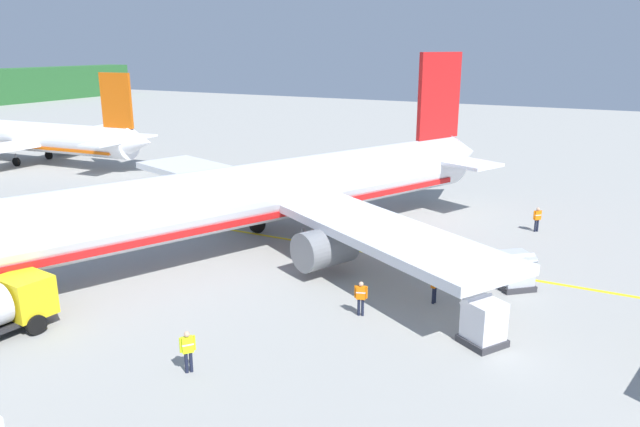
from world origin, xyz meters
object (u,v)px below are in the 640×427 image
(crew_loader_right, at_px, (361,296))
(crew_marshaller, at_px, (188,348))
(airliner_foreground, at_px, (266,194))
(airliner_mid_apron, at_px, (25,137))
(cargo_container_near, at_px, (483,323))
(crew_loader_left, at_px, (537,217))
(cargo_container_mid, at_px, (515,271))
(crew_supervisor, at_px, (435,284))

(crew_loader_right, bearing_deg, crew_marshaller, 153.11)
(crew_marshaller, height_order, crew_loader_right, crew_marshaller)
(airliner_foreground, distance_m, airliner_mid_apron, 40.36)
(crew_marshaller, bearing_deg, airliner_mid_apron, 58.91)
(airliner_mid_apron, xyz_separation_m, cargo_container_near, (-18.98, -53.78, -1.80))
(airliner_mid_apron, distance_m, crew_loader_left, 53.53)
(cargo_container_near, relative_size, crew_loader_left, 1.31)
(cargo_container_mid, distance_m, crew_marshaller, 17.57)
(crew_supervisor, bearing_deg, airliner_foreground, 72.52)
(airliner_foreground, relative_size, airliner_mid_apron, 1.14)
(cargo_container_near, distance_m, crew_loader_right, 5.75)
(cargo_container_mid, xyz_separation_m, crew_marshaller, (-14.57, 9.81, 0.08))
(crew_marshaller, height_order, crew_supervisor, crew_marshaller)
(cargo_container_mid, bearing_deg, crew_marshaller, 146.07)
(crew_loader_left, bearing_deg, airliner_foreground, 126.17)
(airliner_foreground, bearing_deg, crew_loader_left, -53.83)
(crew_loader_left, bearing_deg, airliner_mid_apron, 88.85)
(crew_loader_left, relative_size, crew_loader_right, 0.99)
(airliner_foreground, xyz_separation_m, airliner_mid_apron, (12.01, 38.53, -0.59))
(cargo_container_mid, relative_size, crew_loader_right, 1.42)
(airliner_mid_apron, xyz_separation_m, crew_loader_left, (-1.08, -53.49, -1.79))
(cargo_container_near, height_order, crew_loader_right, cargo_container_near)
(airliner_mid_apron, xyz_separation_m, crew_loader_right, (-18.81, -48.03, -1.78))
(crew_marshaller, relative_size, crew_supervisor, 1.01)
(airliner_foreground, distance_m, crew_marshaller, 15.78)
(airliner_mid_apron, distance_m, cargo_container_mid, 55.25)
(cargo_container_mid, height_order, crew_loader_right, cargo_container_mid)
(airliner_foreground, height_order, crew_marshaller, airliner_foreground)
(crew_loader_left, xyz_separation_m, crew_supervisor, (-14.76, 2.78, 0.02))
(crew_loader_left, bearing_deg, cargo_container_near, -179.07)
(crew_marshaller, bearing_deg, crew_loader_right, -26.89)
(cargo_container_mid, distance_m, crew_loader_left, 10.94)
(airliner_mid_apron, relative_size, crew_marshaller, 19.65)
(crew_marshaller, xyz_separation_m, crew_loader_left, (25.51, -9.40, -0.03))
(crew_supervisor, bearing_deg, crew_loader_right, 137.97)
(cargo_container_near, relative_size, crew_supervisor, 1.29)
(airliner_mid_apron, relative_size, crew_loader_right, 20.05)
(airliner_mid_apron, bearing_deg, airliner_foreground, -107.30)
(crew_loader_right, height_order, crew_supervisor, crew_supervisor)
(crew_marshaller, distance_m, crew_loader_right, 8.71)
(crew_loader_right, bearing_deg, cargo_container_mid, -40.76)
(cargo_container_mid, xyz_separation_m, crew_loader_left, (10.93, 0.41, 0.05))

